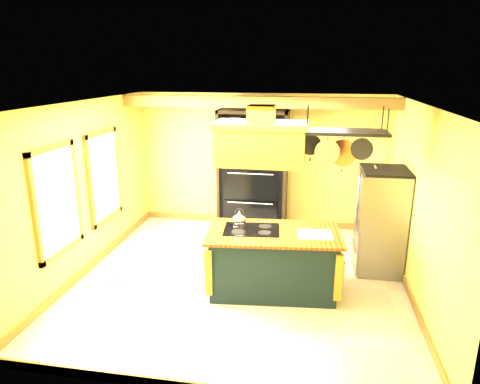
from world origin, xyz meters
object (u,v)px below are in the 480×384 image
(kitchen_island, at_px, (273,261))
(refrigerator, at_px, (380,223))
(pot_rack, at_px, (345,140))
(range_hood, at_px, (261,141))
(hutch, at_px, (253,184))

(kitchen_island, bearing_deg, refrigerator, 26.12)
(kitchen_island, bearing_deg, pot_rack, -4.47)
(range_hood, height_order, refrigerator, range_hood)
(pot_rack, bearing_deg, kitchen_island, -179.25)
(range_hood, height_order, hutch, range_hood)
(kitchen_island, relative_size, range_hood, 1.58)
(kitchen_island, distance_m, refrigerator, 1.91)
(hutch, bearing_deg, kitchen_island, -75.32)
(kitchen_island, height_order, refrigerator, refrigerator)
(range_hood, height_order, pot_rack, same)
(kitchen_island, relative_size, pot_rack, 1.70)
(pot_rack, bearing_deg, refrigerator, 53.99)
(refrigerator, distance_m, hutch, 2.72)
(kitchen_island, height_order, pot_rack, pot_rack)
(refrigerator, xyz_separation_m, hutch, (-2.26, 1.51, 0.13))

